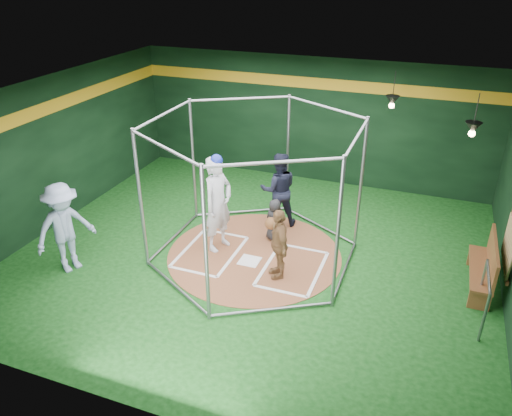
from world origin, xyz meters
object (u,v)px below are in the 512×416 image
at_px(visitor_leopard, 279,243).
at_px(dugout_bench, 486,265).
at_px(batter_figure, 218,203).
at_px(umpire, 279,190).

xyz_separation_m(visitor_leopard, dugout_bench, (3.89, 1.04, -0.25)).
height_order(batter_figure, dugout_bench, batter_figure).
xyz_separation_m(umpire, dugout_bench, (4.59, -1.05, -0.41)).
bearing_deg(batter_figure, dugout_bench, 4.66).
xyz_separation_m(visitor_leopard, umpire, (-0.70, 2.09, 0.16)).
distance_m(batter_figure, dugout_bench, 5.52).
distance_m(visitor_leopard, dugout_bench, 4.04).
bearing_deg(visitor_leopard, dugout_bench, 72.02).
height_order(batter_figure, umpire, batter_figure).
bearing_deg(visitor_leopard, batter_figure, -143.59).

